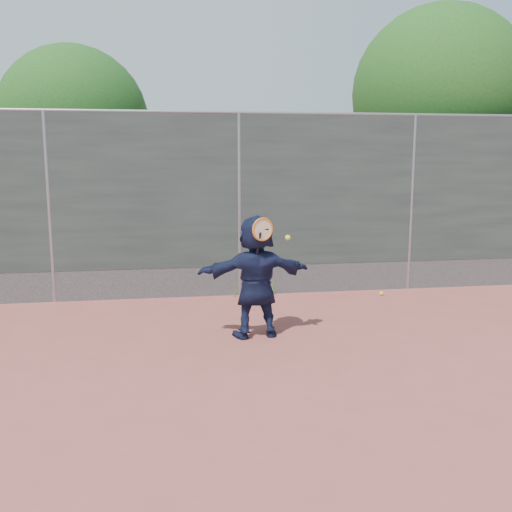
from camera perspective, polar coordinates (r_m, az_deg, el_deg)
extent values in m
plane|color=#9E4C42|center=(6.35, 2.54, -11.29)|extent=(80.00, 80.00, 0.00)
imported|color=#151C3B|center=(7.28, 0.00, -2.05)|extent=(1.50, 0.59, 1.58)
sphere|color=yellow|center=(9.83, 12.44, -3.67)|extent=(0.07, 0.07, 0.07)
cube|color=#38423D|center=(9.40, -1.69, 6.53)|extent=(20.00, 0.04, 2.50)
cube|color=slate|center=(9.60, -1.65, -2.45)|extent=(20.00, 0.03, 0.50)
cylinder|color=gray|center=(9.41, -1.73, 14.15)|extent=(20.00, 0.05, 0.05)
cylinder|color=gray|center=(9.51, -19.98, 4.48)|extent=(0.06, 0.06, 3.00)
cylinder|color=gray|center=(9.41, -1.68, 5.01)|extent=(0.06, 0.06, 3.00)
cylinder|color=gray|center=(10.24, 15.27, 5.06)|extent=(0.06, 0.06, 3.00)
torus|color=orange|center=(6.99, 0.66, 2.68)|extent=(0.28, 0.13, 0.29)
cylinder|color=beige|center=(6.99, 0.66, 2.68)|extent=(0.23, 0.10, 0.25)
cylinder|color=black|center=(7.02, 0.23, 1.07)|extent=(0.07, 0.13, 0.33)
sphere|color=yellow|center=(7.06, 3.19, 1.85)|extent=(0.07, 0.07, 0.07)
cylinder|color=#382314|center=(12.88, 17.33, 4.97)|extent=(0.28, 0.28, 2.60)
sphere|color=#23561C|center=(12.91, 17.86, 15.14)|extent=(3.60, 3.60, 3.60)
sphere|color=#23561C|center=(13.38, 20.21, 13.26)|extent=(2.52, 2.52, 2.52)
cylinder|color=#382314|center=(12.49, -17.33, 3.91)|extent=(0.28, 0.28, 2.20)
sphere|color=#23561C|center=(12.46, -17.78, 12.75)|extent=(3.00, 3.00, 3.00)
sphere|color=#23561C|center=(12.57, -14.82, 11.48)|extent=(2.10, 2.10, 2.10)
cone|color=#387226|center=(9.54, -0.06, -3.25)|extent=(0.03, 0.03, 0.26)
cone|color=#387226|center=(9.61, 1.69, -3.04)|extent=(0.03, 0.03, 0.30)
cone|color=#387226|center=(9.48, -2.13, -3.47)|extent=(0.03, 0.03, 0.22)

